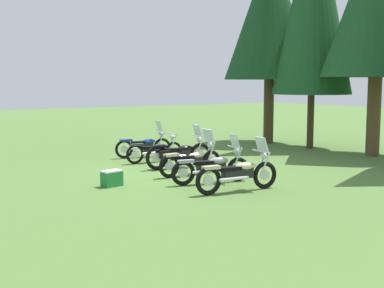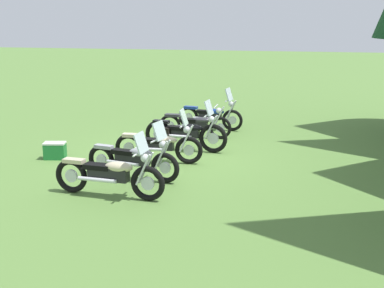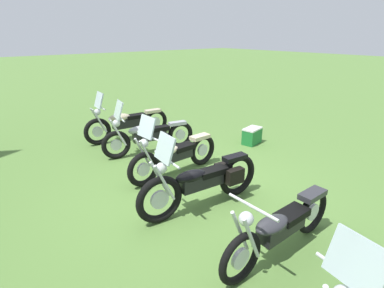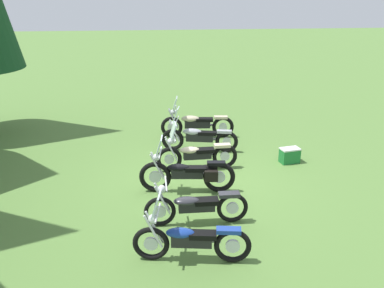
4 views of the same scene
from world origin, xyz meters
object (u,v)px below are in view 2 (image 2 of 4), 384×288
Objects in this scene: motorcycle_1 at (195,124)px; motorcycle_5 at (110,174)px; motorcycle_2 at (185,133)px; motorcycle_0 at (211,115)px; picnic_cooler at (55,151)px; motorcycle_3 at (159,145)px; motorcycle_4 at (134,159)px.

motorcycle_5 is at bearing -96.48° from motorcycle_1.
motorcycle_0 is at bearing 91.28° from motorcycle_2.
motorcycle_1 is 3.71× the size of picnic_cooler.
motorcycle_0 reaches higher than motorcycle_1.
picnic_cooler is at bearing -177.41° from motorcycle_3.
motorcycle_2 is 1.34m from motorcycle_3.
motorcycle_2 is at bearing 72.98° from motorcycle_3.
motorcycle_4 is 3.87× the size of picnic_cooler.
motorcycle_3 is at bearing 92.77° from motorcycle_4.
motorcycle_0 is 0.97× the size of motorcycle_3.
motorcycle_5 is 4.07× the size of picnic_cooler.
motorcycle_0 is at bearing 87.84° from motorcycle_5.
motorcycle_0 is 5.41m from picnic_cooler.
motorcycle_5 is at bearing -98.78° from motorcycle_3.
motorcycle_1 is at bearing 81.18° from motorcycle_3.
motorcycle_3 reaches higher than motorcycle_0.
picnic_cooler is (3.03, -3.02, -0.21)m from motorcycle_1.
motorcycle_1 is 4.21m from motorcycle_4.
motorcycle_1 is 0.91× the size of motorcycle_5.
motorcycle_0 is at bearing 79.72° from motorcycle_3.
motorcycle_4 is (2.66, -0.56, -0.03)m from motorcycle_2.
motorcycle_5 is at bearing -88.61° from motorcycle_0.
motorcycle_5 is (1.26, -0.09, 0.02)m from motorcycle_4.
motorcycle_2 reaches higher than motorcycle_3.
motorcycle_3 is 1.39m from motorcycle_4.
motorcycle_3 is 0.92× the size of motorcycle_5.
motorcycle_5 reaches higher than motorcycle_0.
motorcycle_2 reaches higher than motorcycle_5.
motorcycle_5 is 3.40m from picnic_cooler.
motorcycle_0 is 0.98× the size of motorcycle_1.
motorcycle_1 is at bearing -92.37° from motorcycle_0.
motorcycle_5 is (6.71, -0.88, 0.02)m from motorcycle_0.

